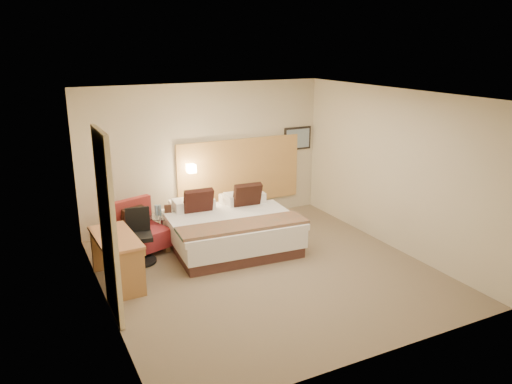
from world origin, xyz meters
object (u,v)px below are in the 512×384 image
lounge_chair (137,232)px  side_table (162,228)px  desk_chair (140,241)px  desk (118,246)px  bed (229,228)px

lounge_chair → side_table: 0.50m
side_table → desk_chair: size_ratio=0.65×
desk → desk_chair: (0.45, 0.60, -0.23)m
bed → desk: size_ratio=1.81×
bed → desk_chair: bearing=179.6°
side_table → desk: size_ratio=0.47×
lounge_chair → side_table: lounge_chair is taller
lounge_chair → desk: size_ratio=0.83×
side_table → desk: desk is taller
lounge_chair → side_table: bearing=18.1°
desk → desk_chair: bearing=53.0°
desk_chair → lounge_chair: bearing=81.3°
side_table → desk: (-1.00, -1.19, 0.30)m
lounge_chair → desk: bearing=-116.8°
bed → lounge_chair: bed is taller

